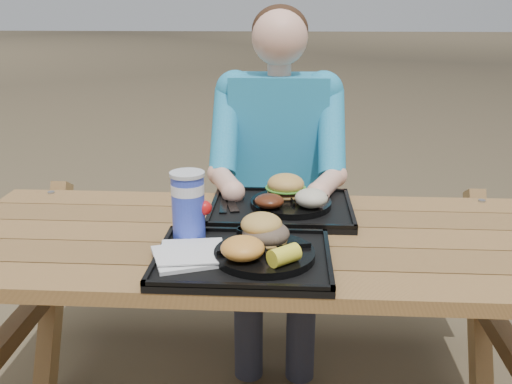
{
  "coord_description": "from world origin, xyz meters",
  "views": [
    {
      "loc": [
        0.09,
        -1.54,
        1.39
      ],
      "look_at": [
        0.0,
        0.0,
        0.88
      ],
      "focal_mm": 40.0,
      "sensor_mm": 36.0,
      "label": 1
    }
  ],
  "objects": [
    {
      "name": "picnic_table",
      "position": [
        0.0,
        0.0,
        0.38
      ],
      "size": [
        1.8,
        1.49,
        0.75
      ],
      "primitive_type": null,
      "color": "#999999",
      "rests_on": "ground"
    },
    {
      "name": "tray_near",
      "position": [
        -0.02,
        -0.2,
        0.76
      ],
      "size": [
        0.45,
        0.35,
        0.02
      ],
      "primitive_type": "cube",
      "color": "black",
      "rests_on": "picnic_table"
    },
    {
      "name": "tray_far",
      "position": [
        0.07,
        0.18,
        0.76
      ],
      "size": [
        0.45,
        0.35,
        0.02
      ],
      "primitive_type": "cube",
      "color": "black",
      "rests_on": "picnic_table"
    },
    {
      "name": "plate_near",
      "position": [
        0.03,
        -0.2,
        0.78
      ],
      "size": [
        0.26,
        0.26,
        0.02
      ],
      "primitive_type": "cylinder",
      "color": "black",
      "rests_on": "tray_near"
    },
    {
      "name": "plate_far",
      "position": [
        0.1,
        0.19,
        0.78
      ],
      "size": [
        0.26,
        0.26,
        0.02
      ],
      "primitive_type": "cylinder",
      "color": "black",
      "rests_on": "tray_far"
    },
    {
      "name": "napkin_stack",
      "position": [
        -0.16,
        -0.22,
        0.78
      ],
      "size": [
        0.21,
        0.21,
        0.02
      ],
      "primitive_type": "cube",
      "rotation": [
        0.0,
        0.0,
        0.36
      ],
      "color": "silver",
      "rests_on": "tray_near"
    },
    {
      "name": "soda_cup",
      "position": [
        -0.18,
        -0.09,
        0.86
      ],
      "size": [
        0.09,
        0.09,
        0.18
      ],
      "primitive_type": "cylinder",
      "color": "#182EB8",
      "rests_on": "tray_near"
    },
    {
      "name": "condiment_bbq",
      "position": [
        -0.03,
        -0.07,
        0.78
      ],
      "size": [
        0.04,
        0.04,
        0.03
      ],
      "primitive_type": "cylinder",
      "color": "#310A05",
      "rests_on": "tray_near"
    },
    {
      "name": "condiment_mustard",
      "position": [
        0.03,
        -0.07,
        0.78
      ],
      "size": [
        0.04,
        0.04,
        0.03
      ],
      "primitive_type": "cylinder",
      "color": "gold",
      "rests_on": "tray_near"
    },
    {
      "name": "sandwich",
      "position": [
        0.04,
        -0.15,
        0.85
      ],
      "size": [
        0.12,
        0.12,
        0.12
      ],
      "primitive_type": null,
      "color": "gold",
      "rests_on": "plate_near"
    },
    {
      "name": "mac_cheese",
      "position": [
        -0.02,
        -0.25,
        0.82
      ],
      "size": [
        0.11,
        0.11,
        0.06
      ],
      "primitive_type": "ellipsoid",
      "color": "gold",
      "rests_on": "plate_near"
    },
    {
      "name": "corn_cob",
      "position": [
        0.08,
        -0.28,
        0.81
      ],
      "size": [
        0.11,
        0.11,
        0.04
      ],
      "primitive_type": null,
      "rotation": [
        0.0,
        0.0,
        0.71
      ],
      "color": "yellow",
      "rests_on": "plate_near"
    },
    {
      "name": "cutlery_far",
      "position": [
        -0.09,
        0.2,
        0.77
      ],
      "size": [
        0.07,
        0.16,
        0.01
      ],
      "primitive_type": "cube",
      "rotation": [
        0.0,
        0.0,
        0.25
      ],
      "color": "black",
      "rests_on": "tray_far"
    },
    {
      "name": "burger",
      "position": [
        0.08,
        0.24,
        0.84
      ],
      "size": [
        0.12,
        0.12,
        0.11
      ],
      "primitive_type": null,
      "color": "gold",
      "rests_on": "plate_far"
    },
    {
      "name": "baked_beans",
      "position": [
        0.03,
        0.12,
        0.81
      ],
      "size": [
        0.09,
        0.09,
        0.04
      ],
      "primitive_type": "ellipsoid",
      "color": "#502110",
      "rests_on": "plate_far"
    },
    {
      "name": "potato_salad",
      "position": [
        0.16,
        0.14,
        0.82
      ],
      "size": [
        0.1,
        0.1,
        0.06
      ],
      "primitive_type": "ellipsoid",
      "color": "beige",
      "rests_on": "plate_far"
    },
    {
      "name": "diner",
      "position": [
        0.05,
        0.67,
        0.64
      ],
      "size": [
        0.48,
        0.84,
        1.28
      ],
      "primitive_type": null,
      "color": "#1A94B8",
      "rests_on": "ground"
    }
  ]
}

